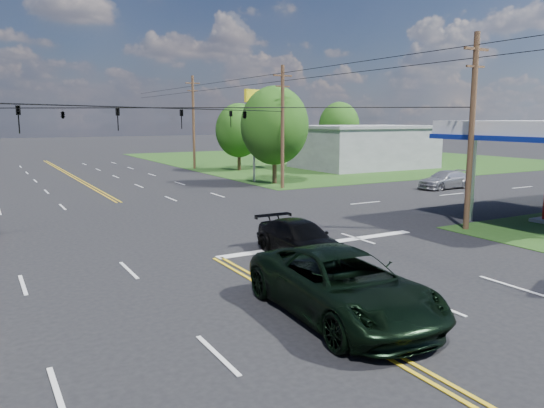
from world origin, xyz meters
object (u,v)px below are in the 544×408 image
pole_se (472,130)px  tree_far_r (339,126)px  pole_ne (283,126)px  suv_black (300,239)px  tree_right_a (275,126)px  tree_right_b (239,130)px  retail_ne (363,148)px  pole_right_far (194,121)px  pickup_dkgreen (343,285)px

pole_se → tree_far_r: (21.00, 39.00, -0.37)m
pole_ne → suv_black: size_ratio=1.94×
tree_right_a → tree_far_r: bearing=42.0°
tree_right_b → pole_ne: bearing=-103.1°
pole_se → suv_black: size_ratio=1.94×
retail_ne → tree_right_b: tree_right_b is taller
tree_right_a → pole_se: bearing=-92.7°
pole_ne → tree_right_a: bearing=71.6°
pole_ne → pole_se: bearing=-90.0°
tree_right_a → pole_right_far: bearing=93.6°
tree_right_a → suv_black: 24.39m
pole_right_far → pickup_dkgreen: bearing=-106.0°
pickup_dkgreen → tree_right_b: bearing=71.4°
suv_black → pole_se: bearing=3.4°
pole_ne → tree_far_r: pole_ne is taller
pole_right_far → tree_right_a: (1.00, -16.00, -0.30)m
pole_se → pole_right_far: 37.00m
tree_far_r → pickup_dkgreen: bearing=-126.4°
tree_right_a → tree_far_r: size_ratio=1.07×
suv_black → pickup_dkgreen: bearing=-111.0°
pole_ne → tree_far_r: size_ratio=1.25×
retail_ne → pole_right_far: size_ratio=1.40×
pole_se → tree_right_a: pole_se is taller
pole_se → tree_right_b: pole_se is taller
tree_right_b → pickup_dkgreen: size_ratio=1.06×
pole_se → suv_black: pole_se is taller
pole_ne → pole_right_far: bearing=90.0°
retail_ne → pickup_dkgreen: bearing=-129.7°
tree_right_a → pickup_dkgreen: (-13.50, -27.48, -3.94)m
pole_right_far → pole_ne: bearing=-90.0°
pickup_dkgreen → pole_ne: bearing=66.4°
pole_ne → suv_black: (-10.00, -18.37, -4.20)m
retail_ne → pole_se: size_ratio=1.47×
pole_se → tree_right_a: size_ratio=1.16×
tree_far_r → pole_ne: bearing=-135.0°
pole_right_far → pole_se: bearing=-90.0°
pole_se → tree_right_b: bearing=83.9°
retail_ne → suv_black: retail_ne is taller
retail_ne → pole_ne: size_ratio=1.47×
suv_black → tree_right_a: bearing=64.1°
pickup_dkgreen → retail_ne: bearing=53.7°
pole_ne → tree_right_b: 15.42m
pole_se → tree_far_r: size_ratio=1.25×
tree_far_r → pickup_dkgreen: tree_far_r is taller
tree_right_a → pole_ne: bearing=-108.4°
retail_ne → pole_ne: bearing=-147.1°
pickup_dkgreen → tree_right_a: bearing=67.3°
pole_ne → tree_right_a: size_ratio=1.16×
pole_se → pole_ne: size_ratio=1.00×
pole_ne → tree_right_a: 3.16m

